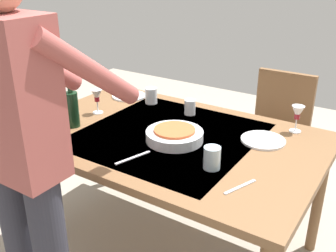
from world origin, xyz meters
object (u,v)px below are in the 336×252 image
at_px(wine_bottle, 72,108).
at_px(serving_bowl_pasta, 175,135).
at_px(person_server, 24,151).
at_px(wine_glass_right, 297,114).
at_px(water_cup_near_right, 151,96).
at_px(dinner_plate_near, 263,140).
at_px(wine_glass_left, 97,97).
at_px(dinner_plate_far, 129,96).
at_px(water_cup_near_left, 48,131).
at_px(water_cup_far_left, 212,158).
at_px(chair_near, 277,129).
at_px(dining_table, 168,146).
at_px(water_cup_far_right, 190,107).

distance_m(wine_bottle, serving_bowl_pasta, 0.60).
relative_size(person_server, wine_glass_right, 11.19).
distance_m(person_server, water_cup_near_right, 1.18).
height_order(wine_glass_right, dinner_plate_near, wine_glass_right).
bearing_deg(wine_glass_left, wine_glass_right, -160.72).
distance_m(wine_glass_right, dinner_plate_far, 1.13).
bearing_deg(wine_glass_left, water_cup_near_left, 96.43).
bearing_deg(wine_glass_left, dinner_plate_near, -170.22).
bearing_deg(person_server, water_cup_far_left, -130.55).
distance_m(water_cup_near_left, dinner_plate_far, 0.78).
height_order(wine_bottle, wine_glass_right, wine_bottle).
xyz_separation_m(chair_near, wine_bottle, (0.83, 1.11, 0.34)).
bearing_deg(dinner_plate_near, wine_glass_left, 9.78).
distance_m(person_server, water_cup_near_left, 0.54).
distance_m(chair_near, wine_glass_left, 1.28).
height_order(dinner_plate_near, dinner_plate_far, same).
height_order(dining_table, water_cup_far_left, water_cup_far_left).
bearing_deg(water_cup_far_right, water_cup_far_left, 128.68).
relative_size(water_cup_near_right, dinner_plate_far, 0.44).
distance_m(chair_near, water_cup_near_left, 1.57).
bearing_deg(water_cup_far_left, person_server, 49.45).
xyz_separation_m(person_server, dinner_plate_near, (-0.61, -0.99, -0.20)).
relative_size(dining_table, dinner_plate_far, 7.05).
bearing_deg(dining_table, serving_bowl_pasta, 146.91).
distance_m(chair_near, serving_bowl_pasta, 1.03).
relative_size(chair_near, dinner_plate_far, 3.96).
height_order(chair_near, water_cup_near_left, chair_near).
height_order(dining_table, water_cup_far_right, water_cup_far_right).
xyz_separation_m(water_cup_near_left, serving_bowl_pasta, (-0.55, -0.36, -0.02)).
bearing_deg(water_cup_far_right, wine_glass_left, 31.11).
xyz_separation_m(wine_glass_right, dinner_plate_near, (0.10, 0.21, -0.10)).
height_order(person_server, dinner_plate_far, person_server).
distance_m(chair_near, person_server, 1.82).
relative_size(dining_table, person_server, 0.96).
bearing_deg(dining_table, wine_glass_right, -143.91).
height_order(person_server, wine_glass_left, person_server).
height_order(wine_glass_right, serving_bowl_pasta, wine_glass_right).
xyz_separation_m(water_cup_near_right, dinner_plate_near, (-0.82, 0.15, -0.05)).
height_order(chair_near, person_server, person_server).
relative_size(dining_table, chair_near, 1.78).
height_order(water_cup_near_left, water_cup_near_right, water_cup_near_left).
relative_size(wine_glass_left, water_cup_near_left, 1.44).
bearing_deg(dinner_plate_far, water_cup_near_right, 175.00).
bearing_deg(chair_near, serving_bowl_pasta, 75.31).
bearing_deg(wine_bottle, water_cup_near_right, -105.12).
xyz_separation_m(dining_table, wine_glass_right, (-0.57, -0.41, 0.17)).
bearing_deg(person_server, water_cup_near_right, -79.24).
bearing_deg(person_server, wine_bottle, -58.46).
relative_size(dining_table, wine_glass_right, 10.73).
bearing_deg(water_cup_near_left, person_server, 131.10).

